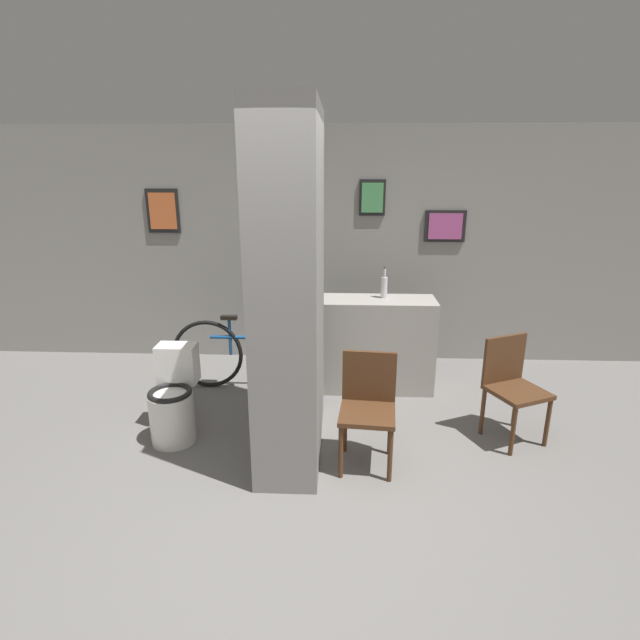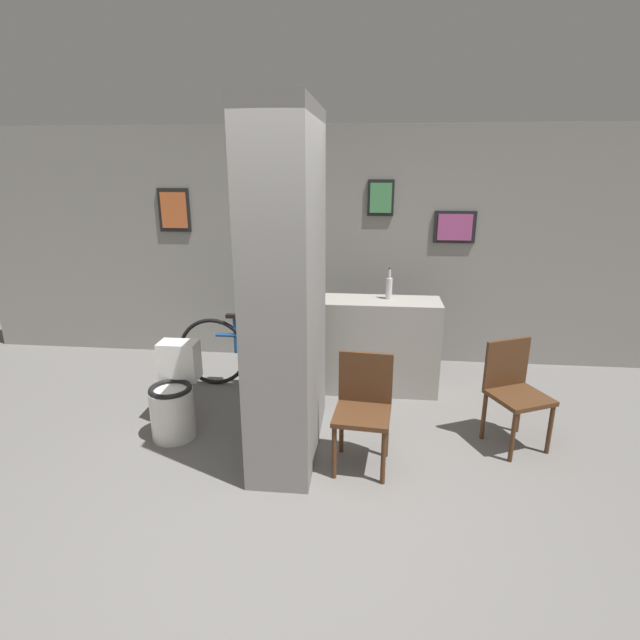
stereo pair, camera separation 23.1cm
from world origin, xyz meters
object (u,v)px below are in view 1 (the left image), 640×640
(chair_by_doorway, at_px, (512,383))
(bicycle, at_px, (254,354))
(toilet, at_px, (174,402))
(chair_near_pillar, at_px, (368,404))
(bottle_tall, at_px, (384,286))

(chair_by_doorway, relative_size, bicycle, 0.51)
(toilet, xyz_separation_m, bicycle, (0.51, 0.99, 0.05))
(chair_by_doorway, height_order, bicycle, chair_by_doorway)
(toilet, xyz_separation_m, chair_near_pillar, (1.58, -0.27, 0.15))
(chair_near_pillar, height_order, bottle_tall, bottle_tall)
(chair_by_doorway, bearing_deg, toilet, 158.08)
(chair_by_doorway, relative_size, bottle_tall, 2.72)
(toilet, bearing_deg, chair_by_doorway, 2.91)
(chair_by_doorway, xyz_separation_m, bottle_tall, (-0.99, 0.96, 0.57))
(chair_by_doorway, bearing_deg, bottle_tall, 110.99)
(chair_near_pillar, bearing_deg, toilet, 175.37)
(toilet, relative_size, chair_near_pillar, 0.89)
(bicycle, bearing_deg, chair_by_doorway, -20.39)
(chair_near_pillar, distance_m, bicycle, 1.66)
(bicycle, distance_m, bottle_tall, 1.46)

